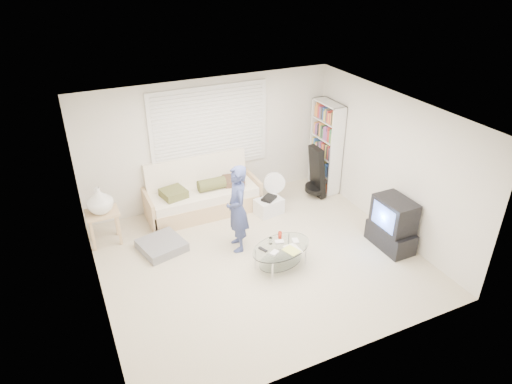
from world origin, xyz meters
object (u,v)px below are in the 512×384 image
bookshelf (326,147)px  coffee_table (281,250)px  tv_unit (392,224)px  futon_sofa (202,195)px

bookshelf → coffee_table: (-2.09, -2.05, -0.63)m
tv_unit → coffee_table: bearing=171.6°
futon_sofa → tv_unit: 3.55m
futon_sofa → coffee_table: (0.56, -2.19, -0.03)m
futon_sofa → tv_unit: bearing=-44.4°
bookshelf → tv_unit: (-0.13, -2.34, -0.50)m
bookshelf → tv_unit: 2.39m
futon_sofa → coffee_table: 2.26m
bookshelf → tv_unit: bookshelf is taller
futon_sofa → coffee_table: futon_sofa is taller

